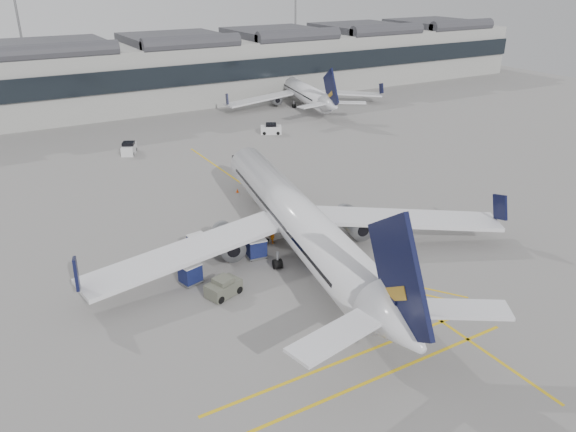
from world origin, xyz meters
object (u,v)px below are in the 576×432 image
baggage_cart_a (320,250)px  belt_loader (274,231)px  ramp_agent_a (273,234)px  pushback_tug (223,287)px  ramp_agent_b (247,244)px  airliner_main (299,221)px

baggage_cart_a → belt_loader: bearing=82.9°
ramp_agent_a → pushback_tug: ramp_agent_a is taller
ramp_agent_a → baggage_cart_a: bearing=-129.5°
ramp_agent_a → ramp_agent_b: ramp_agent_a is taller
ramp_agent_b → pushback_tug: (-4.94, -5.74, -0.12)m
airliner_main → ramp_agent_b: (-3.79, 2.73, -2.47)m
ramp_agent_b → pushback_tug: ramp_agent_b is taller
belt_loader → ramp_agent_a: 1.41m
airliner_main → ramp_agent_b: 5.28m
baggage_cart_a → pushback_tug: bearing=168.6°
ramp_agent_a → belt_loader: bearing=-5.4°
pushback_tug → belt_loader: bearing=21.6°
baggage_cart_a → ramp_agent_b: size_ratio=1.39×
belt_loader → pushback_tug: 11.28m
baggage_cart_a → ramp_agent_b: bearing=118.2°
airliner_main → baggage_cart_a: 3.16m
baggage_cart_a → pushback_tug: (-9.75, -1.01, -0.36)m
ramp_agent_b → airliner_main: bearing=127.3°
baggage_cart_a → ramp_agent_a: size_ratio=1.20×
ramp_agent_a → ramp_agent_b: 2.92m
pushback_tug → ramp_agent_b: bearing=30.7°
ramp_agent_a → pushback_tug: bearing=158.3°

